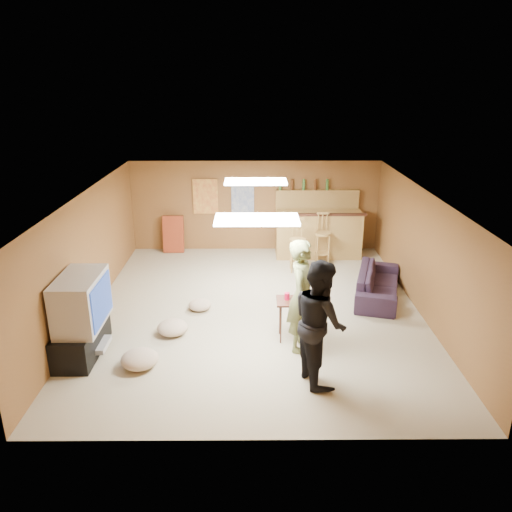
{
  "coord_description": "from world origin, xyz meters",
  "views": [
    {
      "loc": [
        -0.06,
        -8.35,
        4.1
      ],
      "look_at": [
        0.0,
        0.2,
        1.0
      ],
      "focal_mm": 35.0,
      "sensor_mm": 36.0,
      "label": 1
    }
  ],
  "objects_px": {
    "person_black": "(320,322)",
    "sofa": "(378,284)",
    "tv_body": "(81,301)",
    "bar_counter": "(318,234)",
    "tray_table": "(293,320)",
    "person_olive": "(302,296)"
  },
  "relations": [
    {
      "from": "bar_counter",
      "to": "person_olive",
      "type": "relative_size",
      "value": 1.11
    },
    {
      "from": "person_black",
      "to": "tray_table",
      "type": "bearing_deg",
      "value": -1.59
    },
    {
      "from": "tv_body",
      "to": "person_black",
      "type": "relative_size",
      "value": 0.61
    },
    {
      "from": "sofa",
      "to": "tray_table",
      "type": "height_order",
      "value": "tray_table"
    },
    {
      "from": "bar_counter",
      "to": "sofa",
      "type": "height_order",
      "value": "bar_counter"
    },
    {
      "from": "tv_body",
      "to": "bar_counter",
      "type": "xyz_separation_m",
      "value": [
        4.15,
        4.45,
        -0.35
      ]
    },
    {
      "from": "person_olive",
      "to": "tray_table",
      "type": "xyz_separation_m",
      "value": [
        -0.11,
        0.28,
        -0.56
      ]
    },
    {
      "from": "person_black",
      "to": "sofa",
      "type": "relative_size",
      "value": 0.94
    },
    {
      "from": "tv_body",
      "to": "bar_counter",
      "type": "height_order",
      "value": "tv_body"
    },
    {
      "from": "tv_body",
      "to": "person_black",
      "type": "distance_m",
      "value": 3.58
    },
    {
      "from": "bar_counter",
      "to": "tray_table",
      "type": "relative_size",
      "value": 2.88
    },
    {
      "from": "tray_table",
      "to": "person_olive",
      "type": "bearing_deg",
      "value": -68.41
    },
    {
      "from": "person_black",
      "to": "sofa",
      "type": "bearing_deg",
      "value": -43.64
    },
    {
      "from": "tv_body",
      "to": "person_black",
      "type": "height_order",
      "value": "person_black"
    },
    {
      "from": "bar_counter",
      "to": "tray_table",
      "type": "xyz_separation_m",
      "value": [
        -0.91,
        -4.0,
        -0.2
      ]
    },
    {
      "from": "sofa",
      "to": "tv_body",
      "type": "bearing_deg",
      "value": 128.8
    },
    {
      "from": "person_black",
      "to": "sofa",
      "type": "height_order",
      "value": "person_black"
    },
    {
      "from": "tv_body",
      "to": "tray_table",
      "type": "bearing_deg",
      "value": 7.84
    },
    {
      "from": "bar_counter",
      "to": "person_olive",
      "type": "xyz_separation_m",
      "value": [
        -0.8,
        -4.29,
        0.35
      ]
    },
    {
      "from": "bar_counter",
      "to": "tray_table",
      "type": "bearing_deg",
      "value": -102.81
    },
    {
      "from": "tv_body",
      "to": "bar_counter",
      "type": "bearing_deg",
      "value": 47.0
    },
    {
      "from": "tv_body",
      "to": "tray_table",
      "type": "xyz_separation_m",
      "value": [
        3.24,
        0.45,
        -0.55
      ]
    }
  ]
}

